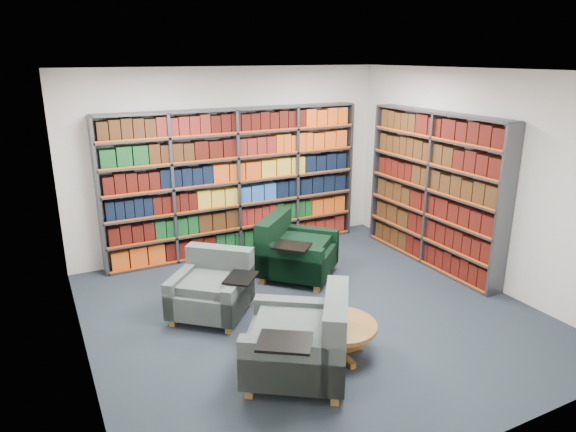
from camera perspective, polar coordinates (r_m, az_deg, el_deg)
name	(u,v)px	position (r m, az deg, el deg)	size (l,w,h in m)	color
room_shell	(312,201)	(5.74, 2.72, 1.73)	(5.02, 5.02, 2.82)	black
bookshelf_back	(236,182)	(7.87, -5.78, 3.73)	(4.00, 0.28, 2.20)	#47494F
bookshelf_right	(433,191)	(7.65, 15.84, 2.74)	(0.28, 2.50, 2.20)	#47494F
chair_teal_left	(214,289)	(6.20, -8.26, -8.05)	(1.16, 1.16, 0.75)	#081939
chair_green_right	(292,253)	(7.11, 0.44, -4.11)	(1.31, 1.31, 0.84)	black
chair_teal_front	(306,344)	(5.00, 2.02, -14.03)	(1.31, 1.31, 0.86)	#081939
coffee_table	(339,330)	(5.35, 5.68, -12.49)	(0.77, 0.77, 0.54)	brown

